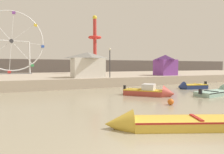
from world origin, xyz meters
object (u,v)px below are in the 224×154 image
(drop_tower_red_tower, at_px, (95,46))
(mooring_buoy_orange, at_px, (171,102))
(motorboat_mustard_yellow, at_px, (159,123))
(promenade_lamp_near, at_px, (110,58))
(carnival_booth_purple_stall, at_px, (165,65))
(ferris_wheel_white_frame, at_px, (11,42))
(motorboat_navy_blue, at_px, (190,86))
(motorboat_faded_red, at_px, (153,92))
(carnival_booth_white_ticket, at_px, (88,64))
(motorboat_seafoam, at_px, (221,92))

(drop_tower_red_tower, height_order, mooring_buoy_orange, drop_tower_red_tower)
(motorboat_mustard_yellow, xyz_separation_m, promenade_lamp_near, (5.06, 16.93, 3.51))
(carnival_booth_purple_stall, xyz_separation_m, mooring_buoy_orange, (-11.66, -14.88, -2.71))
(ferris_wheel_white_frame, relative_size, promenade_lamp_near, 3.03)
(motorboat_navy_blue, relative_size, mooring_buoy_orange, 8.87)
(motorboat_navy_blue, xyz_separation_m, mooring_buoy_orange, (-8.79, -6.81, -0.07))
(motorboat_faded_red, xyz_separation_m, ferris_wheel_white_frame, (-12.58, 26.51, 6.77))
(drop_tower_red_tower, relative_size, carnival_booth_white_ticket, 2.57)
(carnival_booth_white_ticket, bearing_deg, motorboat_mustard_yellow, -96.14)
(ferris_wheel_white_frame, distance_m, promenade_lamp_near, 21.72)
(motorboat_seafoam, distance_m, mooring_buoy_orange, 8.31)
(motorboat_mustard_yellow, height_order, carnival_booth_white_ticket, carnival_booth_white_ticket)
(motorboat_navy_blue, height_order, motorboat_mustard_yellow, motorboat_navy_blue)
(motorboat_faded_red, distance_m, promenade_lamp_near, 9.47)
(promenade_lamp_near, height_order, mooring_buoy_orange, promenade_lamp_near)
(ferris_wheel_white_frame, distance_m, drop_tower_red_tower, 15.60)
(motorboat_seafoam, height_order, ferris_wheel_white_frame, ferris_wheel_white_frame)
(motorboat_navy_blue, height_order, carnival_booth_purple_stall, carnival_booth_purple_stall)
(motorboat_mustard_yellow, relative_size, carnival_booth_purple_stall, 1.78)
(motorboat_mustard_yellow, relative_size, ferris_wheel_white_frame, 0.50)
(motorboat_faded_red, height_order, motorboat_mustard_yellow, motorboat_faded_red)
(motorboat_seafoam, distance_m, ferris_wheel_white_frame, 35.05)
(carnival_booth_white_ticket, distance_m, mooring_buoy_orange, 14.84)
(motorboat_mustard_yellow, bearing_deg, carnival_booth_white_ticket, -75.25)
(promenade_lamp_near, relative_size, mooring_buoy_orange, 8.82)
(motorboat_seafoam, bearing_deg, motorboat_faded_red, 154.84)
(ferris_wheel_white_frame, relative_size, carnival_booth_white_ticket, 2.58)
(motorboat_mustard_yellow, xyz_separation_m, carnival_booth_white_ticket, (2.53, 18.51, 2.71))
(motorboat_faded_red, xyz_separation_m, motorboat_navy_blue, (7.39, 2.71, -0.06))
(carnival_booth_white_ticket, bearing_deg, drop_tower_red_tower, 68.24)
(motorboat_seafoam, xyz_separation_m, motorboat_navy_blue, (0.76, 4.69, 0.07))
(motorboat_mustard_yellow, bearing_deg, motorboat_faded_red, -101.64)
(carnival_booth_purple_stall, height_order, mooring_buoy_orange, carnival_booth_purple_stall)
(motorboat_navy_blue, relative_size, ferris_wheel_white_frame, 0.33)
(promenade_lamp_near, bearing_deg, carnival_booth_purple_stall, 10.40)
(motorboat_seafoam, relative_size, promenade_lamp_near, 1.44)
(drop_tower_red_tower, relative_size, promenade_lamp_near, 3.02)
(motorboat_seafoam, xyz_separation_m, mooring_buoy_orange, (-8.04, -2.12, 0.00))
(mooring_buoy_orange, bearing_deg, motorboat_seafoam, 14.77)
(ferris_wheel_white_frame, relative_size, carnival_booth_purple_stall, 3.56)
(motorboat_faded_red, distance_m, carnival_booth_purple_stall, 15.11)
(drop_tower_red_tower, xyz_separation_m, carnival_booth_purple_stall, (7.53, -12.80, -3.73))
(carnival_booth_white_ticket, bearing_deg, motorboat_seafoam, -50.54)
(motorboat_faded_red, relative_size, mooring_buoy_orange, 9.95)
(carnival_booth_purple_stall, height_order, promenade_lamp_near, promenade_lamp_near)
(motorboat_seafoam, height_order, promenade_lamp_near, promenade_lamp_near)
(motorboat_seafoam, distance_m, carnival_booth_purple_stall, 13.54)
(drop_tower_red_tower, height_order, carnival_booth_white_ticket, drop_tower_red_tower)
(motorboat_seafoam, bearing_deg, ferris_wheel_white_frame, 115.42)
(mooring_buoy_orange, bearing_deg, carnival_booth_white_ticket, 96.19)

